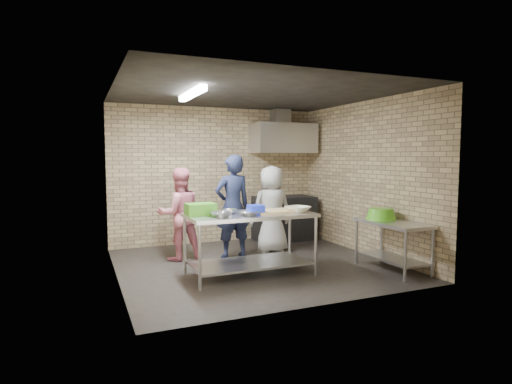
# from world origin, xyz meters

# --- Properties ---
(floor) EXTENTS (4.20, 4.20, 0.00)m
(floor) POSITION_xyz_m (0.00, 0.00, 0.00)
(floor) COLOR black
(floor) RESTS_ON ground
(ceiling) EXTENTS (4.20, 4.20, 0.00)m
(ceiling) POSITION_xyz_m (0.00, 0.00, 2.70)
(ceiling) COLOR black
(ceiling) RESTS_ON ground
(back_wall) EXTENTS (4.20, 0.06, 2.70)m
(back_wall) POSITION_xyz_m (0.00, 2.00, 1.35)
(back_wall) COLOR tan
(back_wall) RESTS_ON ground
(front_wall) EXTENTS (4.20, 0.06, 2.70)m
(front_wall) POSITION_xyz_m (0.00, -2.00, 1.35)
(front_wall) COLOR tan
(front_wall) RESTS_ON ground
(left_wall) EXTENTS (0.06, 4.00, 2.70)m
(left_wall) POSITION_xyz_m (-2.10, 0.00, 1.35)
(left_wall) COLOR tan
(left_wall) RESTS_ON ground
(right_wall) EXTENTS (0.06, 4.00, 2.70)m
(right_wall) POSITION_xyz_m (2.10, 0.00, 1.35)
(right_wall) COLOR tan
(right_wall) RESTS_ON ground
(prep_table) EXTENTS (1.82, 0.91, 0.91)m
(prep_table) POSITION_xyz_m (-0.30, -0.52, 0.46)
(prep_table) COLOR silver
(prep_table) RESTS_ON floor
(side_counter) EXTENTS (0.60, 1.20, 0.75)m
(side_counter) POSITION_xyz_m (1.80, -1.10, 0.38)
(side_counter) COLOR silver
(side_counter) RESTS_ON floor
(stove) EXTENTS (1.20, 0.70, 0.90)m
(stove) POSITION_xyz_m (1.35, 1.65, 0.45)
(stove) COLOR black
(stove) RESTS_ON floor
(range_hood) EXTENTS (1.30, 0.60, 0.60)m
(range_hood) POSITION_xyz_m (1.35, 1.70, 2.10)
(range_hood) COLOR silver
(range_hood) RESTS_ON back_wall
(hood_duct) EXTENTS (0.35, 0.30, 0.30)m
(hood_duct) POSITION_xyz_m (1.35, 1.85, 2.55)
(hood_duct) COLOR #A5A8AD
(hood_duct) RESTS_ON back_wall
(wall_shelf) EXTENTS (0.80, 0.20, 0.04)m
(wall_shelf) POSITION_xyz_m (1.65, 1.89, 1.92)
(wall_shelf) COLOR #3F2B19
(wall_shelf) RESTS_ON back_wall
(fluorescent_fixture) EXTENTS (0.10, 1.25, 0.08)m
(fluorescent_fixture) POSITION_xyz_m (-1.00, 0.00, 2.64)
(fluorescent_fixture) COLOR white
(fluorescent_fixture) RESTS_ON ceiling
(green_crate) EXTENTS (0.40, 0.30, 0.16)m
(green_crate) POSITION_xyz_m (-1.00, -0.40, 0.99)
(green_crate) COLOR #409E1D
(green_crate) RESTS_ON prep_table
(blue_tub) EXTENTS (0.20, 0.20, 0.13)m
(blue_tub) POSITION_xyz_m (-0.25, -0.62, 0.98)
(blue_tub) COLOR #1C32D5
(blue_tub) RESTS_ON prep_table
(cutting_board) EXTENTS (0.56, 0.43, 0.03)m
(cutting_board) POSITION_xyz_m (0.05, -0.54, 0.93)
(cutting_board) COLOR tan
(cutting_board) RESTS_ON prep_table
(mixing_bowl_a) EXTENTS (0.35, 0.35, 0.07)m
(mixing_bowl_a) POSITION_xyz_m (-0.80, -0.72, 0.95)
(mixing_bowl_a) COLOR #AFB1B6
(mixing_bowl_a) RESTS_ON prep_table
(mixing_bowl_b) EXTENTS (0.27, 0.27, 0.07)m
(mixing_bowl_b) POSITION_xyz_m (-0.60, -0.47, 0.94)
(mixing_bowl_b) COLOR silver
(mixing_bowl_b) RESTS_ON prep_table
(mixing_bowl_c) EXTENTS (0.32, 0.32, 0.06)m
(mixing_bowl_c) POSITION_xyz_m (-0.40, -0.74, 0.94)
(mixing_bowl_c) COLOR #B7B8BE
(mixing_bowl_c) RESTS_ON prep_table
(ceramic_bowl) EXTENTS (0.43, 0.43, 0.09)m
(ceramic_bowl) POSITION_xyz_m (0.40, -0.67, 0.95)
(ceramic_bowl) COLOR beige
(ceramic_bowl) RESTS_ON prep_table
(green_basin) EXTENTS (0.46, 0.46, 0.17)m
(green_basin) POSITION_xyz_m (1.78, -0.85, 0.83)
(green_basin) COLOR #59C626
(green_basin) RESTS_ON side_counter
(bottle_red) EXTENTS (0.07, 0.07, 0.18)m
(bottle_red) POSITION_xyz_m (1.40, 1.89, 2.03)
(bottle_red) COLOR #B22619
(bottle_red) RESTS_ON wall_shelf
(bottle_green) EXTENTS (0.06, 0.06, 0.15)m
(bottle_green) POSITION_xyz_m (1.80, 1.89, 2.02)
(bottle_green) COLOR green
(bottle_green) RESTS_ON wall_shelf
(man_navy) EXTENTS (0.68, 0.47, 1.76)m
(man_navy) POSITION_xyz_m (-0.16, 0.62, 0.88)
(man_navy) COLOR #141732
(man_navy) RESTS_ON floor
(woman_pink) EXTENTS (0.79, 0.64, 1.54)m
(woman_pink) POSITION_xyz_m (-1.03, 0.82, 0.77)
(woman_pink) COLOR #D97386
(woman_pink) RESTS_ON floor
(woman_white) EXTENTS (0.78, 0.52, 1.56)m
(woman_white) POSITION_xyz_m (0.60, 0.68, 0.78)
(woman_white) COLOR silver
(woman_white) RESTS_ON floor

